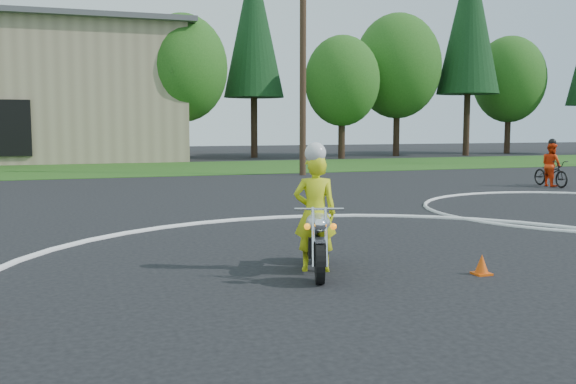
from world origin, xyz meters
name	(u,v)px	position (x,y,z in m)	size (l,w,h in m)	color
ground	(545,342)	(0.00, 0.00, 0.00)	(120.00, 120.00, 0.00)	black
grass_strip	(167,168)	(0.00, 27.00, 0.01)	(120.00, 10.00, 0.02)	#1E4714
course_markings	(474,249)	(2.17, 4.35, 0.01)	(19.05, 19.05, 0.12)	silver
primary_motorcycle	(318,239)	(-1.07, 3.56, 0.50)	(0.92, 1.91, 1.04)	black
rider_primary_grp	(315,209)	(-1.06, 3.70, 0.93)	(0.73, 0.60, 1.92)	#D0D916
rider_second_grp	(551,170)	(11.57, 13.35, 0.60)	(0.71, 1.79, 1.69)	black
treeline	(371,58)	(14.78, 34.61, 6.62)	(38.20, 8.10, 14.52)	#382619
utility_poles	(303,53)	(5.00, 21.00, 5.20)	(41.60, 1.12, 10.00)	#473321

